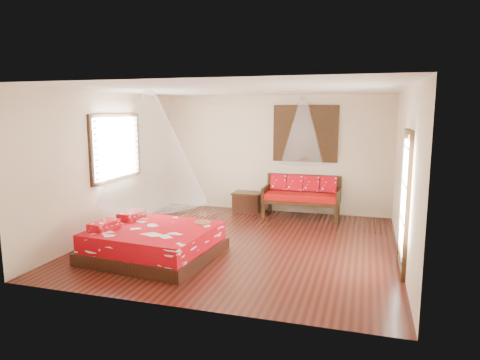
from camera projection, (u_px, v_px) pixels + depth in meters
name	position (u px, v px, depth m)	size (l,w,h in m)	color
room	(243.00, 168.00, 7.72)	(5.54, 5.54, 2.84)	black
bed	(153.00, 242.00, 7.17)	(2.13, 1.97, 0.63)	black
daybed	(302.00, 194.00, 9.90)	(1.75, 0.78, 0.94)	black
storage_chest	(248.00, 202.00, 10.38)	(0.71, 0.53, 0.48)	black
shutter_panel	(305.00, 134.00, 10.00)	(1.52, 0.06, 1.32)	black
window_left	(117.00, 147.00, 8.62)	(0.10, 1.74, 1.34)	black
glazed_door	(405.00, 202.00, 6.44)	(0.08, 1.02, 2.16)	black
wine_tray	(203.00, 220.00, 7.39)	(0.29, 0.29, 0.23)	brown
mosquito_net_main	(151.00, 147.00, 6.91)	(1.79, 1.79, 1.80)	white
mosquito_net_daybed	(303.00, 130.00, 9.54)	(0.95, 0.95, 1.50)	white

